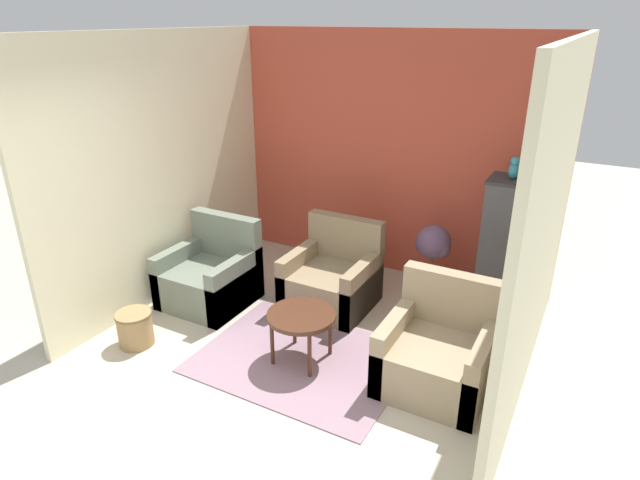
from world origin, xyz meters
name	(u,v)px	position (x,y,z in m)	size (l,w,h in m)	color
ground_plane	(215,434)	(0.00, 0.00, 0.00)	(20.00, 20.00, 0.00)	beige
wall_back_accent	(390,157)	(0.00, 3.29, 1.37)	(3.82, 0.06, 2.75)	#C64C38
wall_left	(162,170)	(-1.88, 1.63, 1.37)	(0.06, 3.26, 2.75)	beige
wall_right	(545,236)	(1.88, 1.63, 1.37)	(0.06, 3.26, 2.75)	beige
area_rug	(302,359)	(0.09, 1.11, 0.01)	(1.80, 1.39, 0.01)	gray
coffee_table	(301,319)	(0.09, 1.11, 0.43)	(0.61, 0.61, 0.48)	#472819
armchair_left	(211,277)	(-1.31, 1.58, 0.29)	(0.85, 0.83, 0.90)	slate
armchair_right	(438,355)	(1.25, 1.37, 0.29)	(0.85, 0.83, 0.90)	#9E896B
armchair_middle	(333,280)	(-0.13, 2.14, 0.29)	(0.85, 0.83, 0.90)	#8E7A5B
birdcage	(502,252)	(1.43, 2.83, 0.68)	(0.58, 0.58, 1.44)	#353539
parrot	(514,169)	(1.43, 2.83, 1.54)	(0.10, 0.18, 0.22)	teal
potted_plant	(433,250)	(0.73, 2.80, 0.56)	(0.40, 0.36, 0.84)	brown
wicker_basket	(135,327)	(-1.40, 0.59, 0.18)	(0.34, 0.34, 0.33)	#A37F51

